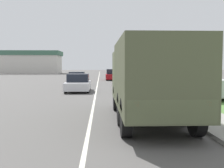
{
  "coord_description": "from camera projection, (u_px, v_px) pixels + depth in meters",
  "views": [
    {
      "loc": [
        0.4,
        3.1,
        2.1
      ],
      "look_at": [
        0.87,
        15.03,
        1.3
      ],
      "focal_mm": 45.0,
      "sensor_mm": 36.0,
      "label": 1
    }
  ],
  "objects": [
    {
      "name": "ground_plane",
      "position": [
        98.0,
        81.0,
        36.91
      ],
      "size": [
        180.0,
        180.0,
        0.0
      ],
      "primitive_type": "plane",
      "color": "#565451"
    },
    {
      "name": "lane_centre_stripe",
      "position": [
        98.0,
        81.0,
        36.91
      ],
      "size": [
        0.12,
        120.0,
        0.0
      ],
      "color": "silver",
      "rests_on": "ground"
    },
    {
      "name": "sidewalk_right",
      "position": [
        132.0,
        81.0,
        37.09
      ],
      "size": [
        1.8,
        120.0,
        0.12
      ],
      "color": "#9E9B93",
      "rests_on": "ground"
    },
    {
      "name": "grass_strip_right",
      "position": [
        165.0,
        81.0,
        37.26
      ],
      "size": [
        7.0,
        120.0,
        0.02
      ],
      "color": "#56843D",
      "rests_on": "ground"
    },
    {
      "name": "military_truck",
      "position": [
        149.0,
        77.0,
        10.42
      ],
      "size": [
        2.39,
        7.39,
        2.93
      ],
      "color": "#545B3D",
      "rests_on": "ground"
    },
    {
      "name": "car_nearest_ahead",
      "position": [
        78.0,
        83.0,
        22.48
      ],
      "size": [
        1.88,
        4.19,
        1.41
      ],
      "color": "silver",
      "rests_on": "ground"
    },
    {
      "name": "car_second_ahead",
      "position": [
        77.0,
        79.0,
        29.65
      ],
      "size": [
        1.8,
        4.04,
        1.41
      ],
      "color": "silver",
      "rests_on": "ground"
    },
    {
      "name": "car_third_ahead",
      "position": [
        112.0,
        75.0,
        39.77
      ],
      "size": [
        1.91,
        4.14,
        1.55
      ],
      "color": "maroon",
      "rests_on": "ground"
    },
    {
      "name": "pickup_truck",
      "position": [
        198.0,
        84.0,
        18.62
      ],
      "size": [
        2.01,
        5.68,
        1.77
      ],
      "color": "silver",
      "rests_on": "grass_strip_right"
    },
    {
      "name": "building_distant",
      "position": [
        27.0,
        62.0,
        71.43
      ],
      "size": [
        17.19,
        8.86,
        5.68
      ],
      "color": "beige",
      "rests_on": "ground"
    }
  ]
}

